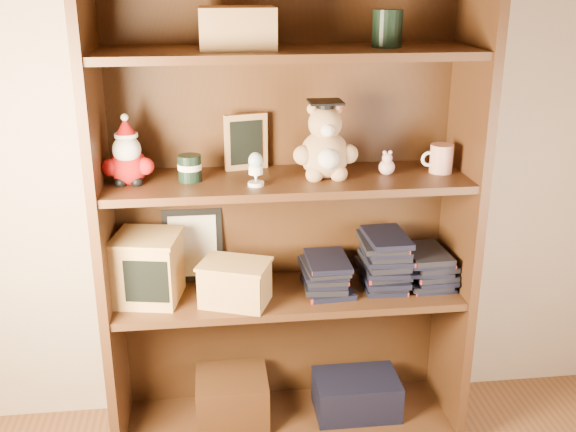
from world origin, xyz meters
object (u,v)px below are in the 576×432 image
at_px(grad_teddy_bear, 325,148).
at_px(teacher_mug, 441,159).
at_px(treats_box, 148,267).
at_px(bookcase, 285,223).

distance_m(grad_teddy_bear, teacher_mug, 0.38).
distance_m(grad_teddy_bear, treats_box, 0.69).
bearing_deg(teacher_mug, grad_teddy_bear, -178.87).
height_order(bookcase, treats_box, bookcase).
relative_size(bookcase, teacher_mug, 15.33).
xyz_separation_m(bookcase, teacher_mug, (0.50, -0.05, 0.22)).
bearing_deg(treats_box, bookcase, 6.48).
relative_size(bookcase, treats_box, 6.68).
xyz_separation_m(teacher_mug, treats_box, (-0.95, -0.00, -0.33)).
distance_m(teacher_mug, treats_box, 1.01).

